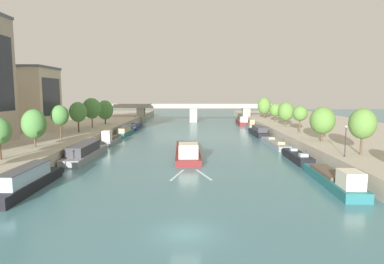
{
  "coord_description": "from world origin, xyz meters",
  "views": [
    {
      "loc": [
        0.79,
        -25.34,
        11.29
      ],
      "look_at": [
        0.0,
        49.67,
        2.28
      ],
      "focal_mm": 30.83,
      "sensor_mm": 36.0,
      "label": 1
    }
  ],
  "objects_px": {
    "moored_boat_left_upstream": "(85,152)",
    "moored_boat_right_midway": "(297,156)",
    "moored_boat_right_upstream": "(275,143)",
    "moored_boat_left_second": "(125,131)",
    "tree_right_second": "(363,124)",
    "tree_right_midway": "(286,112)",
    "tree_right_distant": "(275,110)",
    "moored_boat_left_far": "(28,181)",
    "tree_left_midway": "(105,110)",
    "tree_right_far": "(322,120)",
    "bridge_far": "(193,110)",
    "moored_boat_right_second": "(259,131)",
    "tree_left_nearest": "(92,108)",
    "tree_left_end_of_row": "(78,112)",
    "moored_boat_right_near": "(242,122)",
    "lamppost_right_bank": "(345,140)",
    "tree_right_past_mid": "(300,114)",
    "tree_left_past_mid": "(34,124)",
    "moored_boat_right_far": "(250,126)",
    "tree_left_distant": "(60,115)",
    "barge_midriver": "(188,151)",
    "moored_boat_left_downstream": "(134,126)",
    "moored_boat_right_downstream": "(334,179)",
    "moored_boat_left_near": "(111,139)",
    "tree_right_third": "(264,106)"
  },
  "relations": [
    {
      "from": "moored_boat_right_second",
      "to": "tree_left_distant",
      "type": "bearing_deg",
      "value": -151.48
    },
    {
      "from": "tree_left_midway",
      "to": "tree_right_far",
      "type": "xyz_separation_m",
      "value": [
        49.22,
        -33.09,
        -0.16
      ]
    },
    {
      "from": "moored_boat_left_upstream",
      "to": "tree_left_midway",
      "type": "bearing_deg",
      "value": 100.14
    },
    {
      "from": "tree_left_nearest",
      "to": "tree_right_third",
      "type": "relative_size",
      "value": 1.03
    },
    {
      "from": "tree_left_past_mid",
      "to": "tree_right_past_mid",
      "type": "height_order",
      "value": "tree_left_past_mid"
    },
    {
      "from": "moored_boat_right_downstream",
      "to": "moored_boat_right_upstream",
      "type": "distance_m",
      "value": 30.27
    },
    {
      "from": "moored_boat_left_second",
      "to": "tree_right_second",
      "type": "bearing_deg",
      "value": -42.9
    },
    {
      "from": "moored_boat_left_upstream",
      "to": "moored_boat_right_midway",
      "type": "xyz_separation_m",
      "value": [
        35.98,
        -1.24,
        -0.46
      ]
    },
    {
      "from": "moored_boat_left_far",
      "to": "tree_right_far",
      "type": "height_order",
      "value": "tree_right_far"
    },
    {
      "from": "barge_midriver",
      "to": "moored_boat_right_near",
      "type": "bearing_deg",
      "value": 73.11
    },
    {
      "from": "moored_boat_left_second",
      "to": "moored_boat_right_upstream",
      "type": "distance_m",
      "value": 40.01
    },
    {
      "from": "moored_boat_right_upstream",
      "to": "moored_boat_right_near",
      "type": "distance_m",
      "value": 48.61
    },
    {
      "from": "moored_boat_right_second",
      "to": "tree_left_nearest",
      "type": "xyz_separation_m",
      "value": [
        -43.39,
        -2.57,
        6.21
      ]
    },
    {
      "from": "tree_left_past_mid",
      "to": "tree_right_distant",
      "type": "bearing_deg",
      "value": 43.08
    },
    {
      "from": "moored_boat_right_second",
      "to": "bridge_far",
      "type": "distance_m",
      "value": 43.12
    },
    {
      "from": "moored_boat_right_far",
      "to": "tree_left_end_of_row",
      "type": "height_order",
      "value": "tree_left_end_of_row"
    },
    {
      "from": "tree_left_end_of_row",
      "to": "tree_left_past_mid",
      "type": "bearing_deg",
      "value": -89.49
    },
    {
      "from": "moored_boat_left_near",
      "to": "tree_right_second",
      "type": "relative_size",
      "value": 1.7
    },
    {
      "from": "barge_midriver",
      "to": "tree_right_past_mid",
      "type": "xyz_separation_m",
      "value": [
        24.88,
        16.04,
        5.69
      ]
    },
    {
      "from": "moored_boat_right_upstream",
      "to": "moored_boat_right_far",
      "type": "relative_size",
      "value": 1.42
    },
    {
      "from": "moored_boat_left_second",
      "to": "moored_boat_left_downstream",
      "type": "distance_m",
      "value": 16.21
    },
    {
      "from": "moored_boat_left_far",
      "to": "tree_right_second",
      "type": "height_order",
      "value": "tree_right_second"
    },
    {
      "from": "moored_boat_left_near",
      "to": "lamppost_right_bank",
      "type": "relative_size",
      "value": 2.61
    },
    {
      "from": "moored_boat_left_far",
      "to": "moored_boat_left_second",
      "type": "relative_size",
      "value": 1.11
    },
    {
      "from": "moored_boat_left_far",
      "to": "tree_left_nearest",
      "type": "xyz_separation_m",
      "value": [
        -7.34,
        47.44,
        6.05
      ]
    },
    {
      "from": "moored_boat_left_upstream",
      "to": "tree_right_second",
      "type": "distance_m",
      "value": 44.15
    },
    {
      "from": "tree_left_end_of_row",
      "to": "tree_left_nearest",
      "type": "relative_size",
      "value": 0.9
    },
    {
      "from": "tree_right_second",
      "to": "moored_boat_right_far",
      "type": "bearing_deg",
      "value": 97.36
    },
    {
      "from": "lamppost_right_bank",
      "to": "moored_boat_right_upstream",
      "type": "bearing_deg",
      "value": 99.82
    },
    {
      "from": "tree_left_distant",
      "to": "tree_left_nearest",
      "type": "bearing_deg",
      "value": 90.95
    },
    {
      "from": "moored_boat_right_downstream",
      "to": "moored_boat_right_far",
      "type": "relative_size",
      "value": 1.43
    },
    {
      "from": "moored_boat_left_far",
      "to": "tree_right_distant",
      "type": "relative_size",
      "value": 2.54
    },
    {
      "from": "tree_right_third",
      "to": "tree_right_midway",
      "type": "bearing_deg",
      "value": -89.97
    },
    {
      "from": "moored_boat_left_upstream",
      "to": "bridge_far",
      "type": "distance_m",
      "value": 72.9
    },
    {
      "from": "moored_boat_left_downstream",
      "to": "moored_boat_right_midway",
      "type": "xyz_separation_m",
      "value": [
        36.31,
        -49.14,
        0.05
      ]
    },
    {
      "from": "moored_boat_right_second",
      "to": "tree_right_distant",
      "type": "relative_size",
      "value": 2.58
    },
    {
      "from": "tree_left_nearest",
      "to": "moored_boat_right_second",
      "type": "bearing_deg",
      "value": 3.39
    },
    {
      "from": "moored_boat_right_second",
      "to": "tree_right_past_mid",
      "type": "xyz_separation_m",
      "value": [
        6.71,
        -12.78,
        5.56
      ]
    },
    {
      "from": "moored_boat_left_upstream",
      "to": "moored_boat_right_midway",
      "type": "height_order",
      "value": "moored_boat_left_upstream"
    },
    {
      "from": "tree_left_distant",
      "to": "bridge_far",
      "type": "relative_size",
      "value": 0.1
    },
    {
      "from": "moored_boat_right_near",
      "to": "lamppost_right_bank",
      "type": "distance_m",
      "value": 72.44
    },
    {
      "from": "moored_boat_left_far",
      "to": "bridge_far",
      "type": "distance_m",
      "value": 91.2
    },
    {
      "from": "tree_right_second",
      "to": "bridge_far",
      "type": "distance_m",
      "value": 82.55
    },
    {
      "from": "barge_midriver",
      "to": "tree_left_midway",
      "type": "xyz_separation_m",
      "value": [
        -24.43,
        35.76,
        5.43
      ]
    },
    {
      "from": "moored_boat_left_near",
      "to": "moored_boat_right_second",
      "type": "relative_size",
      "value": 0.77
    },
    {
      "from": "tree_right_midway",
      "to": "tree_right_distant",
      "type": "xyz_separation_m",
      "value": [
        0.44,
        13.63,
        -0.31
      ]
    },
    {
      "from": "tree_left_past_mid",
      "to": "tree_right_second",
      "type": "height_order",
      "value": "tree_right_second"
    },
    {
      "from": "tree_left_nearest",
      "to": "tree_right_second",
      "type": "distance_m",
      "value": 62.65
    },
    {
      "from": "moored_boat_right_near",
      "to": "tree_left_midway",
      "type": "distance_m",
      "value": 49.37
    },
    {
      "from": "moored_boat_right_midway",
      "to": "moored_boat_right_upstream",
      "type": "height_order",
      "value": "moored_boat_right_midway"
    }
  ]
}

